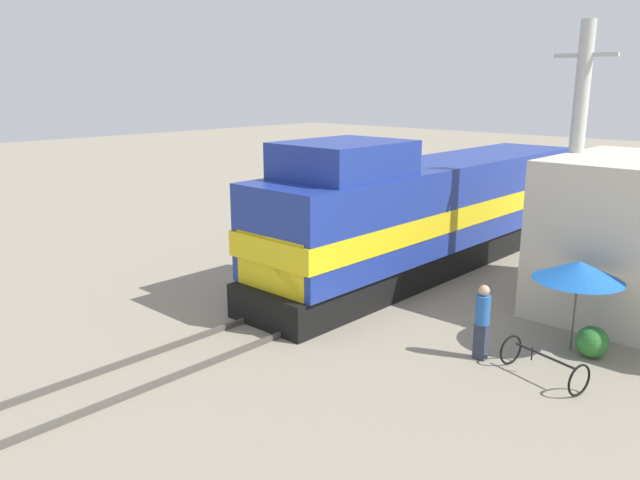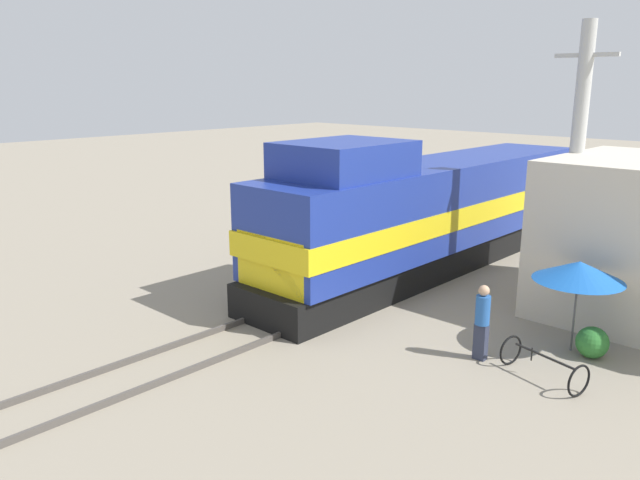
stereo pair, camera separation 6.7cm
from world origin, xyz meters
TOP-DOWN VIEW (x-y plane):
  - ground_plane at (0.00, 0.00)m, footprint 120.00×120.00m
  - rail_near at (-0.72, 0.00)m, footprint 0.08×38.75m
  - rail_far at (0.72, 0.00)m, footprint 0.08×38.75m
  - locomotive at (0.00, 2.33)m, footprint 3.05×16.47m
  - utility_pole at (4.64, 2.90)m, footprint 1.80×0.42m
  - vendor_umbrella at (6.48, -1.08)m, footprint 2.11×2.11m
  - shrub_cluster at (6.99, -1.15)m, footprint 0.76×0.76m
  - person_bystander at (5.10, -3.05)m, footprint 0.34×0.34m
  - bicycle at (6.63, -3.07)m, footprint 1.98×1.16m

SIDE VIEW (x-z plane):
  - ground_plane at x=0.00m, z-range 0.00..0.00m
  - rail_near at x=-0.72m, z-range 0.00..0.15m
  - rail_far at x=0.72m, z-range 0.00..0.15m
  - bicycle at x=6.63m, z-range 0.01..0.73m
  - shrub_cluster at x=6.99m, z-range 0.00..0.76m
  - person_bystander at x=5.10m, z-range 0.09..1.92m
  - locomotive at x=0.00m, z-range -0.36..4.38m
  - vendor_umbrella at x=6.48m, z-range 0.89..3.16m
  - utility_pole at x=4.64m, z-range 0.05..8.13m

